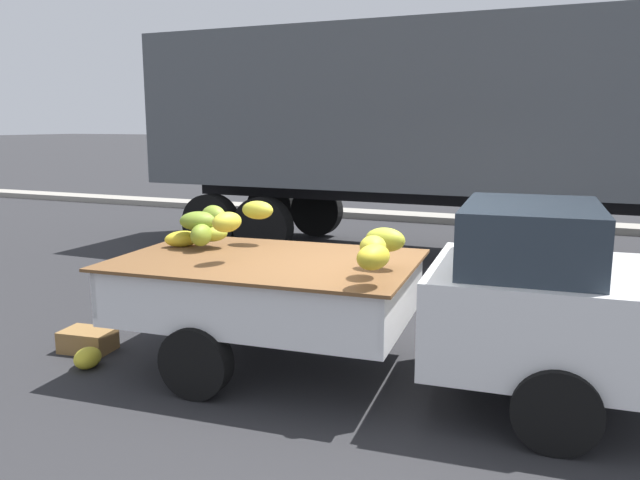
{
  "coord_description": "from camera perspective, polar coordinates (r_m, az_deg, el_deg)",
  "views": [
    {
      "loc": [
        1.73,
        -5.42,
        2.34
      ],
      "look_at": [
        -0.77,
        0.49,
        1.15
      ],
      "focal_mm": 35.36,
      "sensor_mm": 36.0,
      "label": 1
    }
  ],
  "objects": [
    {
      "name": "ground",
      "position": [
        6.15,
        4.92,
        -11.94
      ],
      "size": [
        220.0,
        220.0,
        0.0
      ],
      "primitive_type": "plane",
      "color": "#28282B"
    },
    {
      "name": "curb_strip",
      "position": [
        15.31,
        16.14,
        1.57
      ],
      "size": [
        80.0,
        0.8,
        0.16
      ],
      "primitive_type": "cube",
      "color": "gray",
      "rests_on": "ground"
    },
    {
      "name": "pickup_truck",
      "position": [
        5.58,
        14.05,
        -5.0
      ],
      "size": [
        5.05,
        2.19,
        1.7
      ],
      "rotation": [
        0.0,
        0.0,
        0.08
      ],
      "color": "white",
      "rests_on": "ground"
    },
    {
      "name": "semi_trailer",
      "position": [
        11.04,
        14.48,
        11.19
      ],
      "size": [
        12.01,
        2.71,
        3.95
      ],
      "rotation": [
        0.0,
        0.0,
        -0.01
      ],
      "color": "#4C5156",
      "rests_on": "ground"
    },
    {
      "name": "fallen_banana_bunch_near_tailgate",
      "position": [
        6.63,
        -20.29,
        -9.98
      ],
      "size": [
        0.33,
        0.39,
        0.2
      ],
      "primitive_type": "ellipsoid",
      "rotation": [
        0.0,
        0.0,
        1.89
      ],
      "color": "gold",
      "rests_on": "ground"
    },
    {
      "name": "produce_crate",
      "position": [
        7.09,
        -20.27,
        -8.52
      ],
      "size": [
        0.56,
        0.42,
        0.23
      ],
      "primitive_type": "cube",
      "rotation": [
        0.0,
        0.0,
        0.12
      ],
      "color": "olive",
      "rests_on": "ground"
    }
  ]
}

